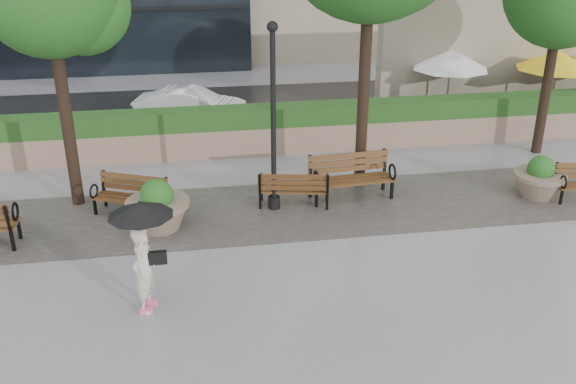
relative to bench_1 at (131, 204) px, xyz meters
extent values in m
plane|color=gray|center=(3.31, -3.36, -0.27)|extent=(100.00, 100.00, 0.00)
cube|color=#383330|center=(3.31, -0.36, -0.26)|extent=(28.00, 3.20, 0.01)
cube|color=#90745D|center=(3.31, 3.64, 0.13)|extent=(24.00, 0.80, 0.80)
cube|color=#214416|center=(3.31, 3.64, 0.81)|extent=(24.00, 0.75, 0.55)
cube|color=tan|center=(12.81, 6.64, 1.73)|extent=(10.00, 0.60, 4.00)
cube|color=#214416|center=(12.31, 4.44, 0.18)|extent=(8.00, 0.50, 0.90)
cube|color=black|center=(3.31, 7.64, -0.26)|extent=(40.00, 7.00, 0.00)
torus|color=black|center=(-2.28, -0.88, 0.41)|extent=(0.07, 0.40, 0.40)
cube|color=brown|center=(-0.01, -0.03, 0.14)|extent=(1.74, 1.15, 0.05)
cube|color=brown|center=(0.09, 0.21, 0.43)|extent=(1.58, 0.80, 0.39)
cube|color=black|center=(0.00, -0.01, -0.05)|extent=(1.77, 1.24, 0.43)
torus|color=black|center=(-0.81, 0.14, 0.31)|extent=(0.18, 0.33, 0.34)
torus|color=black|center=(0.64, -0.51, 0.31)|extent=(0.18, 0.33, 0.34)
cube|color=brown|center=(3.79, -0.10, 0.14)|extent=(1.73, 0.81, 0.05)
cube|color=brown|center=(3.73, -0.35, 0.43)|extent=(1.65, 0.44, 0.39)
cube|color=black|center=(3.78, -0.12, -0.05)|extent=(1.74, 0.90, 0.42)
torus|color=black|center=(4.59, -0.09, 0.31)|extent=(0.11, 0.34, 0.34)
torus|color=black|center=(3.05, 0.22, 0.31)|extent=(0.11, 0.34, 0.34)
cube|color=brown|center=(5.22, 0.02, 0.22)|extent=(2.05, 0.75, 0.06)
cube|color=brown|center=(5.20, 0.33, 0.57)|extent=(2.01, 0.28, 0.47)
cube|color=black|center=(5.22, 0.05, -0.01)|extent=(2.05, 0.86, 0.51)
torus|color=black|center=(4.29, -0.25, 0.42)|extent=(0.09, 0.42, 0.41)
torus|color=black|center=(6.18, -0.11, 0.42)|extent=(0.09, 0.42, 0.41)
torus|color=black|center=(10.07, -1.08, 0.30)|extent=(0.09, 0.34, 0.34)
cylinder|color=#7F6B56|center=(0.64, -0.83, 0.35)|extent=(1.39, 1.39, 0.11)
sphere|color=#1F4012|center=(0.64, -0.83, 0.54)|extent=(0.72, 0.72, 0.72)
cylinder|color=#7F6B56|center=(9.76, -0.57, 0.29)|extent=(1.25, 1.25, 0.10)
sphere|color=#1F4012|center=(9.76, -0.57, 0.46)|extent=(0.65, 0.65, 0.65)
cylinder|color=black|center=(3.29, -0.21, 1.81)|extent=(0.12, 0.12, 4.16)
cylinder|color=black|center=(3.29, -0.21, -0.12)|extent=(0.28, 0.28, 0.30)
sphere|color=black|center=(3.29, -0.21, 3.94)|extent=(0.24, 0.24, 0.24)
cylinder|color=black|center=(-1.30, 0.82, 2.06)|extent=(0.28, 0.28, 4.66)
sphere|color=#1F4012|center=(-0.70, 1.12, 4.26)|extent=(2.10, 2.10, 2.10)
cylinder|color=black|center=(5.67, 0.92, 2.62)|extent=(0.28, 0.28, 5.78)
cylinder|color=black|center=(11.33, 2.32, 1.84)|extent=(0.28, 0.28, 4.22)
sphere|color=#1F4012|center=(11.93, 2.62, 3.83)|extent=(2.14, 2.14, 2.14)
cylinder|color=black|center=(9.92, 5.71, -0.22)|extent=(0.40, 0.40, 0.10)
cylinder|color=#99999E|center=(9.92, 5.71, 0.83)|extent=(0.06, 0.06, 2.20)
cone|color=white|center=(9.92, 5.71, 1.73)|extent=(2.50, 2.50, 0.60)
cylinder|color=black|center=(13.24, 5.12, -0.22)|extent=(0.40, 0.40, 0.10)
cylinder|color=#99999E|center=(13.24, 5.12, 0.83)|extent=(0.06, 0.06, 2.20)
cone|color=yellow|center=(13.24, 5.12, 1.73)|extent=(2.50, 2.50, 0.60)
imported|color=silver|center=(1.56, 6.55, 0.33)|extent=(3.82, 2.15, 1.19)
imported|color=beige|center=(0.52, -3.93, 0.59)|extent=(0.59, 0.72, 1.71)
cube|color=#F2598C|center=(0.55, -3.82, -0.22)|extent=(0.17, 0.26, 0.09)
cube|color=#F2598C|center=(0.48, -4.06, -0.22)|extent=(0.17, 0.26, 0.09)
cube|color=black|center=(0.74, -3.95, 0.75)|extent=(0.20, 0.34, 0.24)
sphere|color=white|center=(0.44, -3.68, 0.43)|extent=(0.30, 0.30, 0.30)
cylinder|color=black|center=(0.53, -3.88, 1.23)|extent=(0.02, 0.02, 0.91)
cone|color=black|center=(0.53, -3.88, 1.66)|extent=(1.11, 1.11, 0.24)
camera|label=1|loc=(1.40, -13.74, 6.25)|focal=40.00mm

